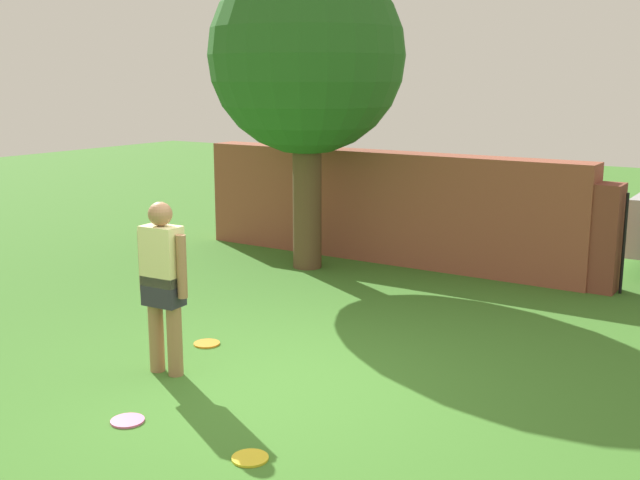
{
  "coord_description": "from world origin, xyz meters",
  "views": [
    {
      "loc": [
        3.92,
        -5.18,
        2.71
      ],
      "look_at": [
        -0.5,
        1.67,
        1.0
      ],
      "focal_mm": 43.63,
      "sensor_mm": 36.0,
      "label": 1
    }
  ],
  "objects_px": {
    "tree": "(307,58)",
    "frisbee_orange": "(207,344)",
    "person": "(163,280)",
    "frisbee_yellow": "(250,458)",
    "frisbee_pink": "(128,421)"
  },
  "relations": [
    {
      "from": "frisbee_pink",
      "to": "frisbee_orange",
      "type": "xyz_separation_m",
      "value": [
        -0.69,
        1.75,
        0.0
      ]
    },
    {
      "from": "tree",
      "to": "person",
      "type": "bearing_deg",
      "value": -73.99
    },
    {
      "from": "person",
      "to": "frisbee_pink",
      "type": "relative_size",
      "value": 6.0
    },
    {
      "from": "frisbee_pink",
      "to": "frisbee_orange",
      "type": "distance_m",
      "value": 1.88
    },
    {
      "from": "tree",
      "to": "frisbee_yellow",
      "type": "distance_m",
      "value": 6.54
    },
    {
      "from": "tree",
      "to": "frisbee_yellow",
      "type": "xyz_separation_m",
      "value": [
        2.89,
        -5.07,
        -2.96
      ]
    },
    {
      "from": "frisbee_yellow",
      "to": "frisbee_orange",
      "type": "distance_m",
      "value": 2.56
    },
    {
      "from": "frisbee_yellow",
      "to": "frisbee_orange",
      "type": "xyz_separation_m",
      "value": [
        -1.9,
        1.72,
        0.0
      ]
    },
    {
      "from": "person",
      "to": "frisbee_pink",
      "type": "distance_m",
      "value": 1.39
    },
    {
      "from": "tree",
      "to": "frisbee_orange",
      "type": "distance_m",
      "value": 4.58
    },
    {
      "from": "frisbee_pink",
      "to": "frisbee_yellow",
      "type": "distance_m",
      "value": 1.21
    },
    {
      "from": "person",
      "to": "frisbee_pink",
      "type": "height_order",
      "value": "person"
    },
    {
      "from": "frisbee_yellow",
      "to": "frisbee_pink",
      "type": "bearing_deg",
      "value": -178.19
    },
    {
      "from": "frisbee_orange",
      "to": "frisbee_pink",
      "type": "bearing_deg",
      "value": -68.6
    },
    {
      "from": "tree",
      "to": "frisbee_yellow",
      "type": "height_order",
      "value": "tree"
    }
  ]
}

